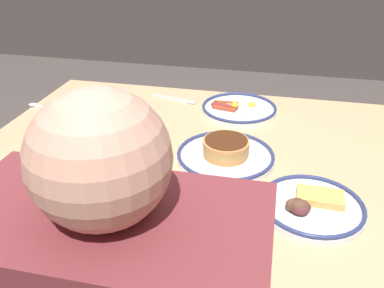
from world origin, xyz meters
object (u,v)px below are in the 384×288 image
paper_napkin (74,143)px  tea_spoon (45,108)px  plate_center_pancakes (239,109)px  plate_far_companion (118,175)px  plate_near_main (226,153)px  plate_far_side (311,205)px  fork_near (174,99)px  cell_phone (117,116)px

paper_napkin → tea_spoon: tea_spoon is taller
plate_center_pancakes → plate_far_companion: plate_far_companion is taller
plate_near_main → plate_far_side: bearing=140.8°
plate_far_companion → tea_spoon: bearing=-41.2°
fork_near → tea_spoon: tea_spoon is taller
plate_near_main → tea_spoon: 0.72m
plate_far_side → tea_spoon: bearing=-23.5°
plate_near_main → cell_phone: plate_near_main is taller
paper_napkin → fork_near: bearing=-117.5°
paper_napkin → tea_spoon: (0.23, -0.22, 0.00)m
plate_far_companion → plate_far_side: size_ratio=1.14×
plate_center_pancakes → cell_phone: size_ratio=1.85×
plate_far_side → fork_near: (0.49, -0.58, -0.01)m
fork_near → tea_spoon: 0.47m
plate_near_main → plate_far_side: (-0.23, 0.19, -0.01)m
plate_far_side → fork_near: size_ratio=1.31×
paper_napkin → tea_spoon: bearing=-44.1°
plate_center_pancakes → tea_spoon: 0.70m
tea_spoon → plate_near_main: bearing=162.9°
plate_far_companion → fork_near: size_ratio=1.49×
plate_far_side → tea_spoon: size_ratio=1.19×
plate_center_pancakes → fork_near: size_ratio=1.43×
cell_phone → plate_center_pancakes: bearing=-160.5°
cell_phone → tea_spoon: 0.28m
cell_phone → paper_napkin: 0.22m
fork_near → tea_spoon: size_ratio=0.91×
plate_far_companion → tea_spoon: (0.43, -0.38, -0.01)m
plate_near_main → tea_spoon: (0.69, -0.21, -0.02)m
cell_phone → plate_far_side: bearing=149.8°
plate_near_main → fork_near: size_ratio=1.50×
plate_far_side → paper_napkin: bearing=-14.6°
paper_napkin → plate_far_side: bearing=165.4°
plate_far_side → paper_napkin: plate_far_side is taller
plate_center_pancakes → plate_far_side: size_ratio=1.09×
cell_phone → fork_near: 0.25m
plate_near_main → plate_far_side: plate_near_main is taller
cell_phone → fork_near: size_ratio=0.77×
plate_far_side → tea_spoon: (0.92, -0.40, -0.01)m
plate_center_pancakes → cell_phone: 0.43m
plate_center_pancakes → paper_napkin: 0.58m
tea_spoon → plate_far_side: bearing=156.5°
cell_phone → plate_near_main: bearing=154.8°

